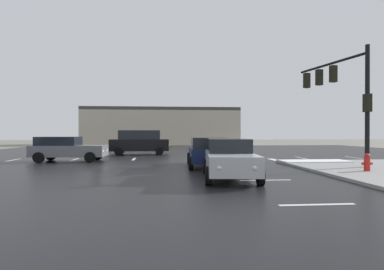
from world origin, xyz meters
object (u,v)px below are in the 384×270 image
at_px(sedan_white, 137,141).
at_px(sedan_grey, 67,148).
at_px(traffic_signal_mast, 342,88).
at_px(fire_hydrant, 367,162).
at_px(suv_black, 140,142).
at_px(sedan_navy, 207,151).
at_px(sedan_silver, 229,157).

relative_size(sedan_white, sedan_grey, 1.00).
xyz_separation_m(traffic_signal_mast, sedan_grey, (-15.96, 3.93, -3.49)).
distance_m(fire_hydrant, sedan_white, 25.59).
height_order(fire_hydrant, suv_black, suv_black).
bearing_deg(sedan_grey, sedan_white, 81.02).
xyz_separation_m(sedan_navy, sedan_grey, (-8.47, 3.79, 0.00)).
bearing_deg(fire_hydrant, traffic_signal_mast, 77.13).
height_order(fire_hydrant, sedan_grey, sedan_grey).
bearing_deg(suv_black, sedan_silver, -73.32).
distance_m(suv_black, sedan_white, 9.59).
xyz_separation_m(fire_hydrant, suv_black, (-11.12, 12.96, 0.55)).
bearing_deg(sedan_navy, fire_hydrant, -113.53).
bearing_deg(sedan_grey, traffic_signal_mast, -11.71).
bearing_deg(sedan_grey, fire_hydrant, -23.00).
bearing_deg(suv_black, fire_hydrant, -51.57).
xyz_separation_m(sedan_silver, sedan_white, (-5.79, 23.27, 0.00)).
bearing_deg(sedan_navy, sedan_grey, 68.68).
height_order(suv_black, sedan_grey, suv_black).
height_order(traffic_signal_mast, sedan_navy, traffic_signal_mast).
height_order(sedan_white, sedan_grey, same).
height_order(suv_black, sedan_white, suv_black).
bearing_deg(sedan_navy, traffic_signal_mast, -88.22).
relative_size(fire_hydrant, sedan_white, 0.17).
distance_m(fire_hydrant, sedan_silver, 6.47).
xyz_separation_m(traffic_signal_mast, sedan_navy, (-7.49, 0.14, -3.49)).
distance_m(fire_hydrant, suv_black, 17.09).
bearing_deg(fire_hydrant, suv_black, 130.62).
xyz_separation_m(fire_hydrant, sedan_grey, (-15.22, 7.14, 0.32)).
height_order(sedan_silver, suv_black, suv_black).
relative_size(sedan_silver, sedan_grey, 1.02).
bearing_deg(fire_hydrant, sedan_white, 118.51).
distance_m(traffic_signal_mast, fire_hydrant, 5.04).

